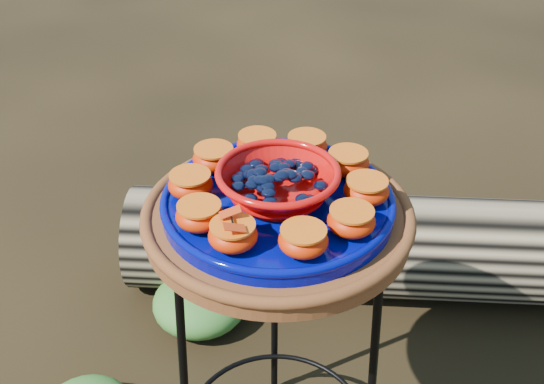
{
  "coord_description": "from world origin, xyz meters",
  "views": [
    {
      "loc": [
        -0.03,
        -0.96,
        1.43
      ],
      "look_at": [
        -0.01,
        0.0,
        0.78
      ],
      "focal_mm": 45.0,
      "sensor_mm": 36.0,
      "label": 1
    }
  ],
  "objects_px": {
    "plant_stand": "(277,363)",
    "driftwood_log": "(406,247)",
    "terracotta_saucer": "(278,219)",
    "red_bowl": "(278,184)",
    "cobalt_plate": "(278,204)"
  },
  "relations": [
    {
      "from": "terracotta_saucer",
      "to": "red_bowl",
      "type": "distance_m",
      "value": 0.07
    },
    {
      "from": "terracotta_saucer",
      "to": "cobalt_plate",
      "type": "height_order",
      "value": "cobalt_plate"
    },
    {
      "from": "driftwood_log",
      "to": "cobalt_plate",
      "type": "bearing_deg",
      "value": -123.21
    },
    {
      "from": "cobalt_plate",
      "to": "driftwood_log",
      "type": "height_order",
      "value": "cobalt_plate"
    },
    {
      "from": "cobalt_plate",
      "to": "driftwood_log",
      "type": "bearing_deg",
      "value": 56.79
    },
    {
      "from": "terracotta_saucer",
      "to": "red_bowl",
      "type": "relative_size",
      "value": 2.33
    },
    {
      "from": "plant_stand",
      "to": "cobalt_plate",
      "type": "xyz_separation_m",
      "value": [
        0.0,
        0.0,
        0.4
      ]
    },
    {
      "from": "terracotta_saucer",
      "to": "red_bowl",
      "type": "height_order",
      "value": "red_bowl"
    },
    {
      "from": "plant_stand",
      "to": "driftwood_log",
      "type": "height_order",
      "value": "plant_stand"
    },
    {
      "from": "cobalt_plate",
      "to": "plant_stand",
      "type": "bearing_deg",
      "value": 0.0
    },
    {
      "from": "plant_stand",
      "to": "driftwood_log",
      "type": "relative_size",
      "value": 0.42
    },
    {
      "from": "terracotta_saucer",
      "to": "cobalt_plate",
      "type": "distance_m",
      "value": 0.03
    },
    {
      "from": "terracotta_saucer",
      "to": "driftwood_log",
      "type": "xyz_separation_m",
      "value": [
        0.4,
        0.61,
        -0.56
      ]
    },
    {
      "from": "red_bowl",
      "to": "driftwood_log",
      "type": "xyz_separation_m",
      "value": [
        0.4,
        0.61,
        -0.64
      ]
    },
    {
      "from": "plant_stand",
      "to": "red_bowl",
      "type": "distance_m",
      "value": 0.44
    }
  ]
}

